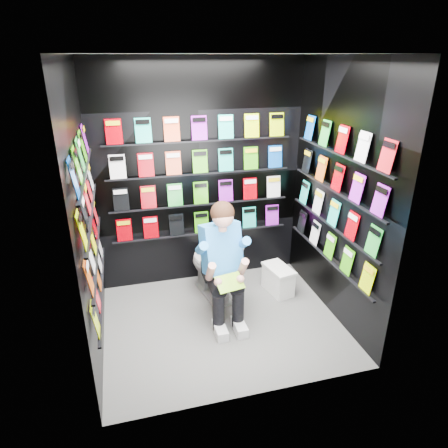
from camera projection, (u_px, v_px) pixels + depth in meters
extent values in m
plane|color=#575755|center=(222.00, 322.00, 4.19)|extent=(2.40, 2.40, 0.00)
plane|color=white|center=(222.00, 54.00, 3.17)|extent=(2.40, 2.40, 0.00)
cube|color=black|center=(200.00, 177.00, 4.57)|extent=(2.40, 0.04, 2.60)
cube|color=black|center=(258.00, 255.00, 2.79)|extent=(2.40, 0.04, 2.60)
cube|color=black|center=(86.00, 219.00, 3.40)|extent=(0.04, 2.00, 2.60)
cube|color=black|center=(339.00, 196.00, 3.96)|extent=(0.04, 2.00, 2.60)
imported|color=white|center=(212.00, 266.00, 4.56)|extent=(0.55, 0.82, 0.73)
cube|color=silver|center=(278.00, 280.00, 4.69)|extent=(0.29, 0.43, 0.29)
cube|color=silver|center=(279.00, 268.00, 4.62)|extent=(0.31, 0.45, 0.03)
cube|color=green|center=(230.00, 282.00, 3.82)|extent=(0.29, 0.20, 0.11)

